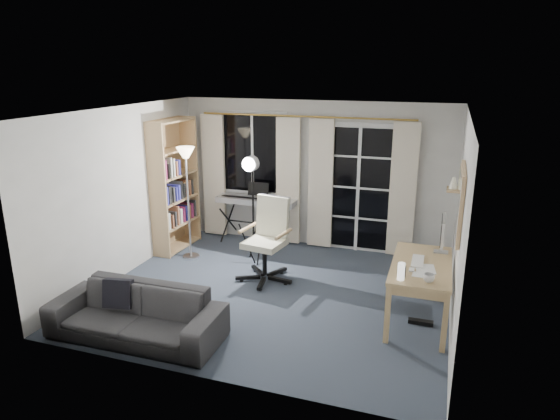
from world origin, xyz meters
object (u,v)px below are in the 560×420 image
object	(u,v)px
bookshelf	(172,189)
office_chair	(269,231)
desk	(421,271)
sofa	(135,306)
torchiere_lamp	(186,170)
mug	(429,277)
monitor	(443,231)
studio_light	(251,176)
keyboard_piano	(256,202)

from	to	relation	value
bookshelf	office_chair	xyz separation A→B (m)	(1.90, -0.61, -0.32)
desk	sofa	bearing A→B (deg)	-154.86
sofa	torchiere_lamp	bearing A→B (deg)	103.27
mug	torchiere_lamp	bearing A→B (deg)	158.69
office_chair	monitor	size ratio (longest dim) A/B	2.26
torchiere_lamp	office_chair	distance (m)	1.64
office_chair	mug	world-z (taller)	office_chair
mug	desk	bearing A→B (deg)	101.31
studio_light	keyboard_piano	bearing A→B (deg)	113.11
office_chair	desk	size ratio (longest dim) A/B	0.87
bookshelf	monitor	world-z (taller)	bookshelf
office_chair	studio_light	bearing A→B (deg)	145.89
bookshelf	keyboard_piano	size ratio (longest dim) A/B	1.57
desk	mug	size ratio (longest dim) A/B	11.43
bookshelf	sofa	distance (m)	2.91
studio_light	bookshelf	bearing A→B (deg)	177.52
bookshelf	office_chair	distance (m)	2.02
bookshelf	mug	xyz separation A→B (m)	(4.11, -1.73, -0.23)
studio_light	torchiere_lamp	bearing A→B (deg)	-169.28
monitor	studio_light	bearing A→B (deg)	168.01
mug	office_chair	bearing A→B (deg)	153.25
desk	keyboard_piano	bearing A→B (deg)	146.17
torchiere_lamp	studio_light	world-z (taller)	torchiere_lamp
bookshelf	studio_light	bearing A→B (deg)	-6.27
bookshelf	monitor	bearing A→B (deg)	-8.23
keyboard_piano	studio_light	world-z (taller)	studio_light
monitor	mug	xyz separation A→B (m)	(-0.10, -0.95, -0.21)
torchiere_lamp	sofa	bearing A→B (deg)	-75.80
torchiere_lamp	mug	bearing A→B (deg)	-21.31
keyboard_piano	office_chair	world-z (taller)	office_chair
mug	bookshelf	bearing A→B (deg)	157.21
torchiere_lamp	keyboard_piano	xyz separation A→B (m)	(0.76, 0.91, -0.67)
monitor	mug	bearing A→B (deg)	-96.29
office_chair	desk	distance (m)	2.20
keyboard_piano	studio_light	size ratio (longest dim) A/B	0.79
keyboard_piano	monitor	bearing A→B (deg)	-24.09
mug	sofa	world-z (taller)	mug
desk	monitor	xyz separation A→B (m)	(0.20, 0.45, 0.36)
bookshelf	keyboard_piano	distance (m)	1.39
keyboard_piano	monitor	world-z (taller)	monitor
office_chair	sofa	world-z (taller)	office_chair
studio_light	monitor	xyz separation A→B (m)	(2.72, -0.55, -0.37)
keyboard_piano	desk	size ratio (longest dim) A/B	1.00
torchiere_lamp	sofa	xyz separation A→B (m)	(0.59, -2.34, -1.03)
keyboard_piano	desk	bearing A→B (deg)	-32.57
bookshelf	desk	world-z (taller)	bookshelf
bookshelf	torchiere_lamp	size ratio (longest dim) A/B	1.21
office_chair	bookshelf	bearing A→B (deg)	171.07
monitor	desk	bearing A→B (deg)	-114.09
studio_light	monitor	size ratio (longest dim) A/B	3.28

